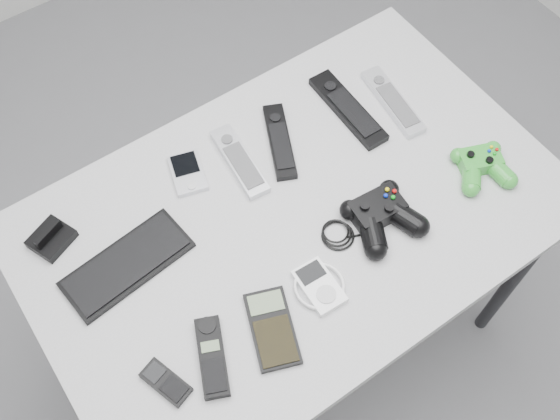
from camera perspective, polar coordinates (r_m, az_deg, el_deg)
floor at (r=2.08m, az=-0.50°, el=-10.48°), size 3.50×3.50×0.00m
desk at (r=1.44m, az=1.25°, el=-1.64°), size 1.13×0.72×0.75m
pda_keyboard at (r=1.36m, az=-13.19°, el=-4.60°), size 0.27×0.14×0.02m
dock_bracket at (r=1.41m, az=-19.40°, el=-2.17°), size 0.10×0.10×0.04m
pda at (r=1.44m, az=-8.05°, el=3.22°), size 0.09×0.12×0.02m
remote_silver_a at (r=1.45m, az=-3.56°, el=4.30°), size 0.07×0.20×0.02m
remote_black_a at (r=1.48m, az=-0.03°, el=6.04°), size 0.13×0.20×0.02m
remote_black_b at (r=1.54m, az=5.93°, el=8.79°), size 0.06×0.24×0.02m
remote_silver_b at (r=1.57m, az=9.79°, el=9.32°), size 0.08×0.22×0.02m
mobile_phone at (r=1.26m, az=-9.91°, el=-14.55°), size 0.07×0.11×0.02m
cordless_handset at (r=1.25m, az=-5.94°, el=-12.60°), size 0.11×0.16×0.02m
calculator at (r=1.27m, az=-0.69°, el=-10.27°), size 0.13×0.18×0.02m
mp3_player at (r=1.30m, az=3.44°, el=-6.62°), size 0.11×0.11×0.02m
controller_black at (r=1.37m, az=8.82°, el=-0.36°), size 0.27×0.18×0.05m
controller_green at (r=1.49m, az=17.18°, el=3.82°), size 0.17×0.17×0.04m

